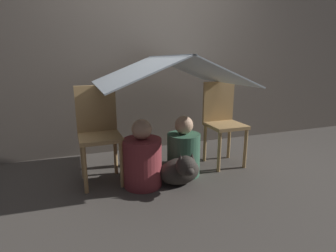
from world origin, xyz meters
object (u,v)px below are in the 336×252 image
at_px(chair_left, 99,130).
at_px(person_second, 184,151).
at_px(dog, 181,170).
at_px(chair_right, 222,119).
at_px(person_front, 142,159).

xyz_separation_m(chair_left, person_second, (0.79, -0.16, -0.25)).
xyz_separation_m(chair_left, dog, (0.67, -0.38, -0.34)).
distance_m(chair_left, chair_right, 1.32).
bearing_deg(chair_left, person_front, -37.47).
height_order(chair_right, person_second, chair_right).
height_order(chair_left, person_second, chair_left).
height_order(person_front, dog, person_front).
height_order(chair_right, person_front, chair_right).
distance_m(chair_right, person_front, 1.04).
relative_size(chair_left, dog, 2.31).
bearing_deg(person_front, person_second, 11.93).
bearing_deg(person_second, chair_right, 16.96).
height_order(person_second, dog, person_second).
bearing_deg(dog, chair_right, 30.65).
bearing_deg(person_second, dog, -118.10).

